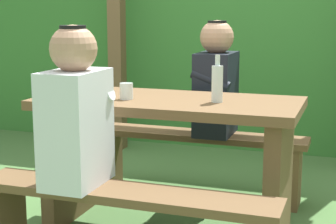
{
  "coord_description": "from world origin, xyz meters",
  "views": [
    {
      "loc": [
        0.94,
        -2.72,
        1.21
      ],
      "look_at": [
        0.0,
        0.0,
        0.67
      ],
      "focal_mm": 58.35,
      "sensor_mm": 36.0,
      "label": 1
    }
  ],
  "objects_px": {
    "picnic_table": "(168,142)",
    "person_black_coat": "(216,83)",
    "person_white_shirt": "(76,112)",
    "bench_near": "(124,215)",
    "bench_far": "(198,150)",
    "drinking_glass": "(126,91)",
    "bottle_left": "(217,83)"
  },
  "relations": [
    {
      "from": "picnic_table",
      "to": "bench_far",
      "type": "xyz_separation_m",
      "value": [
        0.0,
        0.6,
        -0.2
      ]
    },
    {
      "from": "bench_near",
      "to": "bottle_left",
      "type": "xyz_separation_m",
      "value": [
        0.27,
        0.57,
        0.53
      ]
    },
    {
      "from": "picnic_table",
      "to": "drinking_glass",
      "type": "height_order",
      "value": "drinking_glass"
    },
    {
      "from": "bench_far",
      "to": "picnic_table",
      "type": "bearing_deg",
      "value": -90.0
    },
    {
      "from": "bench_near",
      "to": "drinking_glass",
      "type": "relative_size",
      "value": 16.19
    },
    {
      "from": "bench_near",
      "to": "person_black_coat",
      "type": "bearing_deg",
      "value": 84.56
    },
    {
      "from": "bench_far",
      "to": "drinking_glass",
      "type": "distance_m",
      "value": 0.86
    },
    {
      "from": "bench_far",
      "to": "person_black_coat",
      "type": "bearing_deg",
      "value": -1.67
    },
    {
      "from": "bench_far",
      "to": "bottle_left",
      "type": "distance_m",
      "value": 0.86
    },
    {
      "from": "bench_far",
      "to": "person_white_shirt",
      "type": "relative_size",
      "value": 1.95
    },
    {
      "from": "picnic_table",
      "to": "bench_near",
      "type": "xyz_separation_m",
      "value": [
        0.0,
        -0.6,
        -0.2
      ]
    },
    {
      "from": "person_black_coat",
      "to": "bench_far",
      "type": "bearing_deg",
      "value": 178.33
    },
    {
      "from": "drinking_glass",
      "to": "bottle_left",
      "type": "height_order",
      "value": "bottle_left"
    },
    {
      "from": "bench_far",
      "to": "bottle_left",
      "type": "height_order",
      "value": "bottle_left"
    },
    {
      "from": "person_black_coat",
      "to": "drinking_glass",
      "type": "bearing_deg",
      "value": -114.81
    },
    {
      "from": "bench_far",
      "to": "person_white_shirt",
      "type": "height_order",
      "value": "person_white_shirt"
    },
    {
      "from": "bench_near",
      "to": "picnic_table",
      "type": "bearing_deg",
      "value": 90.0
    },
    {
      "from": "bench_near",
      "to": "person_black_coat",
      "type": "xyz_separation_m",
      "value": [
        0.11,
        1.19,
        0.45
      ]
    },
    {
      "from": "drinking_glass",
      "to": "picnic_table",
      "type": "bearing_deg",
      "value": 23.82
    },
    {
      "from": "picnic_table",
      "to": "bottle_left",
      "type": "distance_m",
      "value": 0.44
    },
    {
      "from": "person_white_shirt",
      "to": "drinking_glass",
      "type": "bearing_deg",
      "value": 86.94
    },
    {
      "from": "picnic_table",
      "to": "person_black_coat",
      "type": "relative_size",
      "value": 1.95
    },
    {
      "from": "picnic_table",
      "to": "person_black_coat",
      "type": "bearing_deg",
      "value": 79.19
    },
    {
      "from": "bench_near",
      "to": "bench_far",
      "type": "height_order",
      "value": "same"
    },
    {
      "from": "person_black_coat",
      "to": "person_white_shirt",
      "type": "bearing_deg",
      "value": -106.1
    },
    {
      "from": "bench_near",
      "to": "person_black_coat",
      "type": "relative_size",
      "value": 1.95
    },
    {
      "from": "bench_near",
      "to": "bench_far",
      "type": "bearing_deg",
      "value": 90.0
    },
    {
      "from": "bench_far",
      "to": "bottle_left",
      "type": "xyz_separation_m",
      "value": [
        0.27,
        -0.62,
        0.53
      ]
    },
    {
      "from": "person_white_shirt",
      "to": "person_black_coat",
      "type": "distance_m",
      "value": 1.24
    },
    {
      "from": "bench_far",
      "to": "drinking_glass",
      "type": "relative_size",
      "value": 16.19
    },
    {
      "from": "person_white_shirt",
      "to": "bottle_left",
      "type": "bearing_deg",
      "value": 48.49
    },
    {
      "from": "bottle_left",
      "to": "bench_far",
      "type": "bearing_deg",
      "value": 113.81
    }
  ]
}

